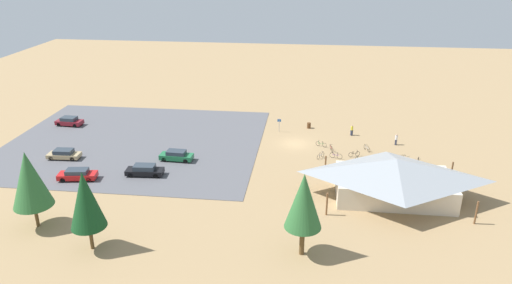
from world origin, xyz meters
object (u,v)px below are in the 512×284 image
Objects in this scene: bicycle_orange_near_porch at (378,157)px; pine_far_west at (29,179)px; bicycle_red_yard_left at (331,148)px; bicycle_yellow_trailside at (428,171)px; bicycle_silver_yard_front at (367,148)px; car_black_front_row at (145,170)px; bike_pavilion at (395,176)px; bicycle_black_lone_west at (354,154)px; bicycle_purple_mid_cluster at (336,156)px; visitor_by_pavilion at (396,139)px; pine_west at (304,201)px; visitor_at_bikes at (352,130)px; bicycle_silver_edge_north at (321,156)px; trash_bin at (309,125)px; bicycle_blue_yard_right at (390,161)px; bicycle_white_back_row at (406,159)px; bicycle_black_near_sign at (418,161)px; car_tan_near_entry at (64,154)px; bicycle_green_front_row at (321,144)px; car_red_back_corner at (77,174)px; bicycle_teal_lone_east at (359,160)px; car_maroon_end_stall at (69,121)px; lot_sign at (279,123)px; pine_midwest at (86,200)px; car_green_mid_lot at (176,156)px.

pine_far_west is at bearing 30.11° from bicycle_orange_near_porch.
bicycle_red_yard_left is 13.61m from bicycle_yellow_trailside.
bicycle_silver_yard_front reaches higher than bicycle_orange_near_porch.
bicycle_orange_near_porch is 0.26× the size of car_black_front_row.
bike_pavilion is 12.16m from bicycle_black_lone_west.
visitor_by_pavilion is at bearing -145.94° from bicycle_purple_mid_cluster.
pine_west reaches higher than bicycle_yellow_trailside.
visitor_at_bikes is (2.95, -8.94, 0.52)m from bicycle_orange_near_porch.
trash_bin is at bearing -81.30° from bicycle_silver_edge_north.
pine_far_west is 43.93m from bicycle_blue_yard_right.
bicycle_black_lone_west is (6.82, -0.81, -0.01)m from bicycle_white_back_row.
bicycle_orange_near_porch is at bearing -7.82° from bicycle_black_near_sign.
car_tan_near_entry reaches higher than bicycle_silver_yard_front.
bicycle_green_front_row is 0.91× the size of bicycle_red_yard_left.
bicycle_silver_edge_north reaches higher than bicycle_black_near_sign.
bicycle_red_yard_left is at bearing -14.98° from bicycle_black_near_sign.
car_red_back_corner is at bearing 15.44° from car_black_front_row.
car_black_front_row is (20.32, -14.59, -4.90)m from pine_west.
bicycle_blue_yard_right is 4.08m from bicycle_teal_lone_east.
car_maroon_end_stall reaches higher than bicycle_teal_lone_east.
lot_sign is 1.75× the size of bicycle_orange_near_porch.
bicycle_black_near_sign is at bearing -153.86° from pine_far_west.
pine_midwest is 39.41m from bicycle_blue_yard_right.
bicycle_silver_yard_front is (-8.53, -26.17, -5.28)m from pine_west.
car_red_back_corner is (8.20, -13.89, -4.56)m from pine_midwest.
bicycle_silver_yard_front is at bearing -172.91° from bicycle_red_yard_left.
bicycle_silver_edge_north is 0.85× the size of bicycle_black_near_sign.
bicycle_blue_yard_right is 8.49m from bicycle_red_yard_left.
pine_midwest is 16.76m from car_red_back_corner.
car_tan_near_entry is (12.73, -3.73, -0.03)m from car_black_front_row.
bike_pavilion is 10.04× the size of bicycle_green_front_row.
car_green_mid_lot is (21.03, 5.97, 0.39)m from bicycle_red_yard_left.
bicycle_black_lone_west is at bearing 121.08° from trash_bin.
car_green_mid_lot is (17.56, -19.58, -4.89)m from pine_west.
bicycle_blue_yard_right reaches higher than bicycle_red_yard_left.
bicycle_silver_edge_north is at bearing 62.74° from visitor_at_bikes.
bicycle_green_front_row is (-2.04, -26.99, -5.29)m from pine_west.
car_red_back_corner reaches higher than bicycle_red_yard_left.
pine_far_west is 46.78m from bicycle_yellow_trailside.
bicycle_teal_lone_east is (-34.53, -20.09, -5.07)m from pine_far_west.
bike_pavilion is at bearing 172.28° from car_tan_near_entry.
bicycle_silver_edge_north is 0.92× the size of bicycle_silver_yard_front.
car_maroon_end_stall is at bearing -9.31° from bicycle_orange_near_porch.
car_red_back_corner reaches higher than bicycle_silver_yard_front.
bicycle_black_near_sign is (-4.81, -10.00, -2.36)m from bike_pavilion.
bicycle_black_near_sign is at bearing 178.68° from bicycle_silver_edge_north.
bicycle_purple_mid_cluster is 0.36× the size of car_black_front_row.
bicycle_red_yard_left is (7.73, -3.50, -0.01)m from bicycle_blue_yard_right.
bicycle_green_front_row is at bearing -159.27° from car_green_mid_lot.
bicycle_silver_edge_north is 0.95× the size of bicycle_green_front_row.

